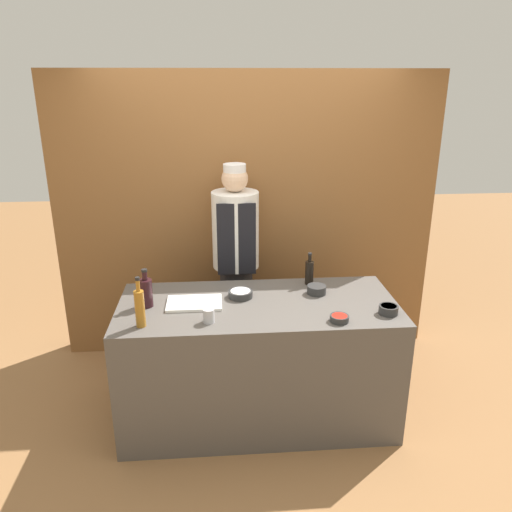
{
  "coord_description": "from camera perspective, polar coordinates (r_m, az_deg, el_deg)",
  "views": [
    {
      "loc": [
        -0.26,
        -3.05,
        2.33
      ],
      "look_at": [
        0.0,
        0.17,
        1.17
      ],
      "focal_mm": 35.0,
      "sensor_mm": 36.0,
      "label": 1
    }
  ],
  "objects": [
    {
      "name": "ground_plane",
      "position": [
        3.85,
        0.21,
        -17.55
      ],
      "size": [
        14.0,
        14.0,
        0.0
      ],
      "primitive_type": "plane",
      "color": "olive"
    },
    {
      "name": "cutting_board",
      "position": [
        3.39,
        -7.06,
        -5.37
      ],
      "size": [
        0.37,
        0.24,
        0.02
      ],
      "color": "white",
      "rests_on": "counter"
    },
    {
      "name": "sauce_bowl_purple",
      "position": [
        3.54,
        6.94,
        -3.79
      ],
      "size": [
        0.13,
        0.13,
        0.06
      ],
      "color": "#2D2D2D",
      "rests_on": "counter"
    },
    {
      "name": "sauce_bowl_white",
      "position": [
        3.47,
        -1.78,
        -4.31
      ],
      "size": [
        0.17,
        0.17,
        0.05
      ],
      "color": "#2D2D2D",
      "rests_on": "counter"
    },
    {
      "name": "sauce_bowl_red",
      "position": [
        3.18,
        9.51,
        -7.02
      ],
      "size": [
        0.12,
        0.12,
        0.04
      ],
      "color": "#2D2D2D",
      "rests_on": "counter"
    },
    {
      "name": "bottle_wine",
      "position": [
        3.38,
        -12.47,
        -4.04
      ],
      "size": [
        0.09,
        0.09,
        0.26
      ],
      "color": "black",
      "rests_on": "counter"
    },
    {
      "name": "bottle_soy",
      "position": [
        3.68,
        6.12,
        -1.82
      ],
      "size": [
        0.06,
        0.06,
        0.24
      ],
      "color": "black",
      "rests_on": "counter"
    },
    {
      "name": "chef_center",
      "position": [
        4.05,
        -2.3,
        -0.59
      ],
      "size": [
        0.37,
        0.37,
        1.71
      ],
      "color": "#28282D",
      "rests_on": "ground_plane"
    },
    {
      "name": "bottle_amber",
      "position": [
        3.11,
        -13.14,
        -5.74
      ],
      "size": [
        0.06,
        0.06,
        0.32
      ],
      "color": "#9E661E",
      "rests_on": "counter"
    },
    {
      "name": "sauce_bowl_green",
      "position": [
        3.34,
        14.9,
        -5.9
      ],
      "size": [
        0.12,
        0.12,
        0.06
      ],
      "color": "#2D2D2D",
      "rests_on": "counter"
    },
    {
      "name": "cabinet_wall",
      "position": [
        4.3,
        -0.99,
        4.48
      ],
      "size": [
        3.2,
        0.18,
        2.4
      ],
      "color": "brown",
      "rests_on": "ground_plane"
    },
    {
      "name": "counter",
      "position": [
        3.6,
        0.22,
        -11.88
      ],
      "size": [
        1.88,
        0.83,
        0.89
      ],
      "color": "#514C47",
      "rests_on": "ground_plane"
    },
    {
      "name": "cup_steel",
      "position": [
        3.13,
        -5.42,
        -6.81
      ],
      "size": [
        0.07,
        0.07,
        0.09
      ],
      "color": "#B7B7BC",
      "rests_on": "counter"
    }
  ]
}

